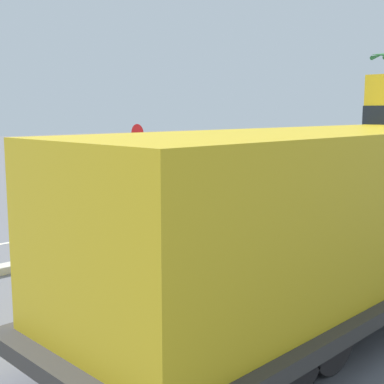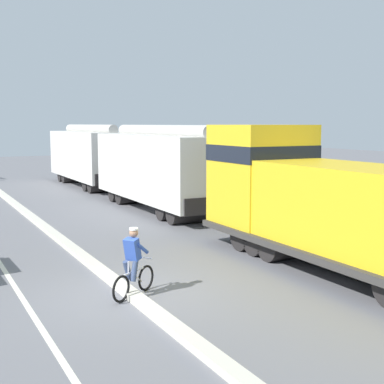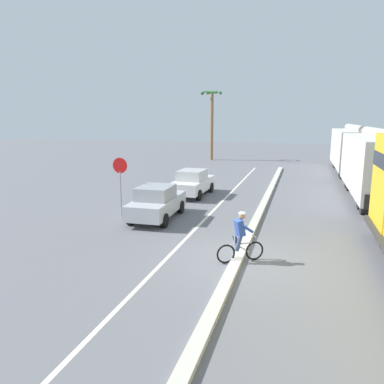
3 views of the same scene
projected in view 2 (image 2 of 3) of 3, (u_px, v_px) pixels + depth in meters
ground_plane at (128, 295)px, 13.31m from camera, size 120.00×120.00×0.00m
median_curb at (67, 244)px, 18.58m from camera, size 0.36×36.00×0.16m
locomotive at (332, 209)px, 15.44m from camera, size 3.10×11.61×4.20m
hopper_car_lead at (160, 168)px, 26.09m from camera, size 2.90×10.60×4.18m
hopper_car_middle at (90, 156)px, 36.29m from camera, size 2.90×10.60×4.18m
cyclist at (133, 264)px, 13.09m from camera, size 1.46×0.99×1.71m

